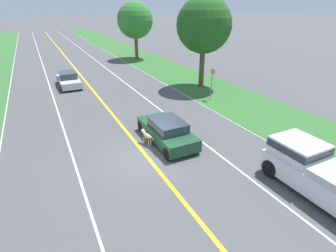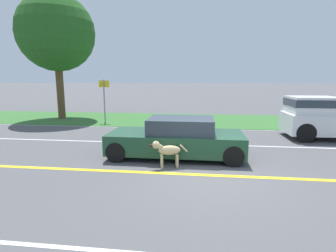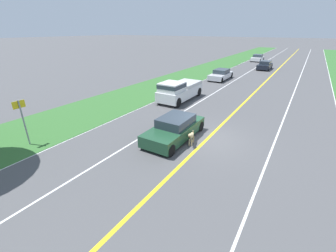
# 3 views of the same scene
# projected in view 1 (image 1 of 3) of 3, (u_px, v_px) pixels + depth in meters

# --- Properties ---
(ground_plane) EXTENTS (400.00, 400.00, 0.00)m
(ground_plane) POSITION_uv_depth(u_px,v_px,m) (146.00, 156.00, 13.81)
(ground_plane) COLOR #4C4C4F
(centre_divider_line) EXTENTS (0.18, 160.00, 0.01)m
(centre_divider_line) POSITION_uv_depth(u_px,v_px,m) (146.00, 156.00, 13.81)
(centre_divider_line) COLOR yellow
(centre_divider_line) RESTS_ON ground
(lane_edge_line_right) EXTENTS (0.14, 160.00, 0.01)m
(lane_edge_line_right) POSITION_uv_depth(u_px,v_px,m) (248.00, 130.00, 16.66)
(lane_edge_line_right) COLOR white
(lane_edge_line_right) RESTS_ON ground
(lane_dash_same_dir) EXTENTS (0.10, 160.00, 0.01)m
(lane_dash_same_dir) POSITION_uv_depth(u_px,v_px,m) (202.00, 142.00, 15.23)
(lane_dash_same_dir) COLOR white
(lane_dash_same_dir) RESTS_ON ground
(lane_dash_oncoming) EXTENTS (0.10, 160.00, 0.01)m
(lane_dash_oncoming) POSITION_uv_depth(u_px,v_px,m) (78.00, 173.00, 12.38)
(lane_dash_oncoming) COLOR white
(lane_dash_oncoming) RESTS_ON ground
(grass_verge_right) EXTENTS (6.00, 160.00, 0.03)m
(grass_verge_right) POSITION_uv_depth(u_px,v_px,m) (282.00, 121.00, 17.88)
(grass_verge_right) COLOR #33662D
(grass_verge_right) RESTS_ON ground
(ego_car) EXTENTS (1.92, 4.53, 1.35)m
(ego_car) POSITION_uv_depth(u_px,v_px,m) (167.00, 131.00, 15.06)
(ego_car) COLOR #1E472D
(ego_car) RESTS_ON ground
(dog) EXTENTS (0.42, 1.16, 0.85)m
(dog) POSITION_uv_depth(u_px,v_px,m) (146.00, 135.00, 14.78)
(dog) COLOR #D1B784
(dog) RESTS_ON ground
(pickup_truck) EXTENTS (2.06, 5.28, 1.88)m
(pickup_truck) POSITION_uv_depth(u_px,v_px,m) (323.00, 174.00, 10.71)
(pickup_truck) COLOR silver
(pickup_truck) RESTS_ON ground
(oncoming_car) EXTENTS (1.82, 4.40, 1.34)m
(oncoming_car) POSITION_uv_depth(u_px,v_px,m) (69.00, 80.00, 25.43)
(oncoming_car) COLOR silver
(oncoming_car) RESTS_ON ground
(roadside_tree_right_near) EXTENTS (4.92, 4.92, 8.08)m
(roadside_tree_right_near) POSITION_uv_depth(u_px,v_px,m) (204.00, 25.00, 23.16)
(roadside_tree_right_near) COLOR brown
(roadside_tree_right_near) RESTS_ON ground
(roadside_tree_right_far) EXTENTS (4.97, 4.97, 7.77)m
(roadside_tree_right_far) POSITION_uv_depth(u_px,v_px,m) (135.00, 20.00, 36.57)
(roadside_tree_right_far) COLOR brown
(roadside_tree_right_far) RESTS_ON ground
(street_sign) EXTENTS (0.11, 0.64, 2.63)m
(street_sign) POSITION_uv_depth(u_px,v_px,m) (212.00, 80.00, 21.40)
(street_sign) COLOR gray
(street_sign) RESTS_ON ground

